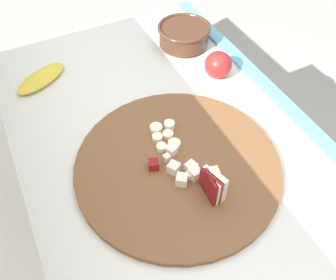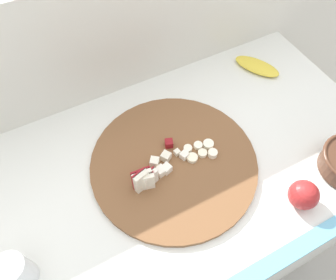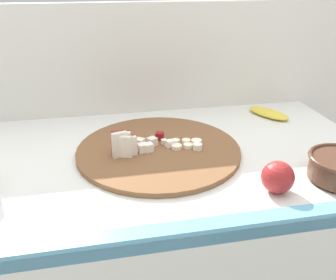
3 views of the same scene
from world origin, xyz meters
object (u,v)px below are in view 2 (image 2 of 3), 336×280
apple_wedge_fan (144,180)px  small_jar (17,272)px  banana_peel (257,66)px  whole_apple (304,195)px  banana_slice_rows (202,150)px  apple_dice_pile (167,160)px  cutting_board (174,163)px

apple_wedge_fan → small_jar: size_ratio=0.73×
banana_peel → whole_apple: (-0.18, -0.42, 0.03)m
banana_slice_rows → banana_peel: size_ratio=0.58×
apple_dice_pile → cutting_board: bearing=-20.7°
cutting_board → banana_slice_rows: 0.08m
small_jar → whole_apple: (0.63, -0.13, -0.01)m
cutting_board → apple_wedge_fan: apple_wedge_fan is taller
apple_dice_pile → small_jar: bearing=-165.5°
apple_wedge_fan → banana_peel: bearing=23.5°
banana_slice_rows → whole_apple: size_ratio=1.21×
banana_peel → small_jar: size_ratio=1.64×
cutting_board → banana_peel: banana_peel is taller
banana_peel → small_jar: small_jar is taller
cutting_board → whole_apple: 0.32m
apple_dice_pile → apple_wedge_fan: bearing=-156.8°
banana_slice_rows → whole_apple: 0.26m
apple_wedge_fan → whole_apple: 0.37m
cutting_board → apple_dice_pile: size_ratio=3.98×
cutting_board → banana_slice_rows: bearing=-5.4°
apple_wedge_fan → banana_peel: size_ratio=0.44×
small_jar → banana_peel: bearing=19.3°
apple_dice_pile → small_jar: size_ratio=1.20×
apple_wedge_fan → banana_slice_rows: 0.17m
cutting_board → banana_slice_rows: (0.08, -0.01, 0.01)m
cutting_board → whole_apple: bearing=-46.3°
apple_wedge_fan → apple_dice_pile: apple_wedge_fan is taller
cutting_board → small_jar: 0.42m
cutting_board → whole_apple: whole_apple is taller
apple_dice_pile → banana_slice_rows: (0.09, -0.01, -0.00)m
banana_peel → banana_slice_rows: bearing=-148.9°
small_jar → apple_wedge_fan: bearing=12.3°
banana_slice_rows → small_jar: 0.50m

